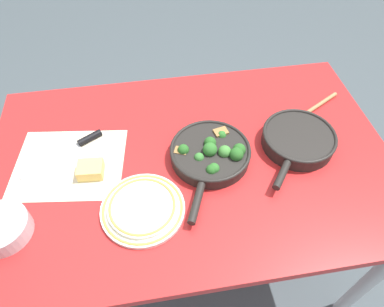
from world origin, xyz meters
The scene contains 10 objects.
ground_plane centered at (0.00, 0.00, 0.00)m, with size 14.00×14.00×0.00m, color #424C51.
dining_table_red centered at (0.00, 0.00, 0.67)m, with size 1.33×0.86×0.75m.
skillet_broccoli centered at (0.06, -0.01, 0.78)m, with size 0.26×0.38×0.08m.
skillet_eggs centered at (0.36, 0.00, 0.77)m, with size 0.27×0.32×0.05m.
wooden_spoon centered at (0.42, 0.12, 0.76)m, with size 0.31×0.19×0.02m.
parchment_sheet centered at (-0.40, 0.04, 0.75)m, with size 0.39×0.34×0.00m.
grater_knife centered at (-0.39, 0.10, 0.76)m, with size 0.27×0.17×0.02m.
cheese_block centered at (-0.33, -0.02, 0.77)m, with size 0.08×0.07×0.04m.
dinner_plate_stack centered at (-0.18, -0.18, 0.76)m, with size 0.25×0.25×0.03m.
prep_bowl_steel centered at (-0.56, -0.19, 0.77)m, with size 0.16×0.16×0.05m.
Camera 1 is at (-0.12, -0.71, 1.63)m, focal length 32.00 mm.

